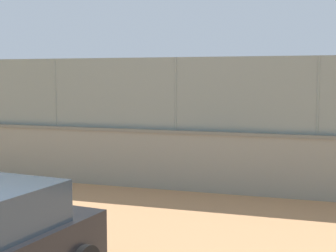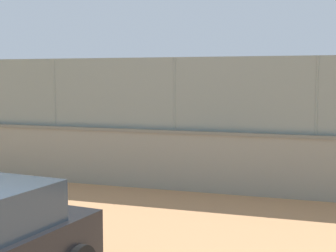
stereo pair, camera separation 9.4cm
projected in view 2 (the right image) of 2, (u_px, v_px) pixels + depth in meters
ground_plane at (256, 134)px, 24.97m from camera, size 260.00×260.00×0.00m
perimeter_wall at (113, 156)px, 13.31m from camera, size 24.17×1.04×1.50m
fence_panel_on_wall at (112, 93)px, 13.15m from camera, size 23.75×0.67×1.80m
player_foreground_swinging at (223, 123)px, 21.66m from camera, size 1.19×0.69×1.45m
player_crossing_court at (160, 120)px, 21.59m from camera, size 0.73×1.12×1.68m
sports_ball at (215, 147)px, 20.15m from camera, size 0.07×0.07×0.07m
courtside_bench at (50, 152)px, 15.85m from camera, size 1.61×0.42×0.87m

